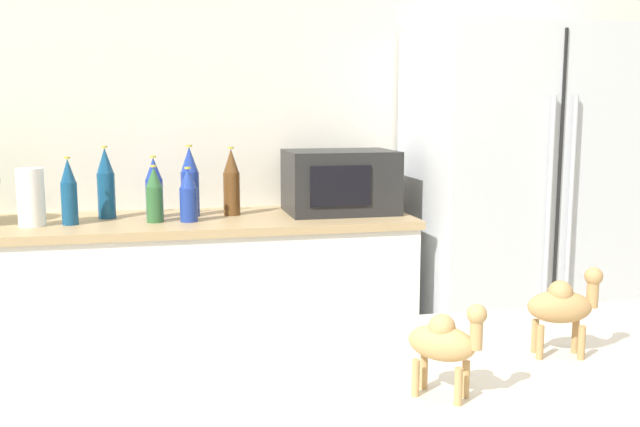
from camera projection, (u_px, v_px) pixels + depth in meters
name	position (u px, v px, depth m)	size (l,w,h in m)	color
wall_back	(252.00, 131.00, 3.39)	(8.00, 0.06, 2.55)	silver
back_counter	(180.00, 322.00, 3.12)	(2.02, 0.63, 0.92)	white
refrigerator	(517.00, 219.00, 3.34)	(0.95, 0.71, 1.74)	silver
paper_towel_roll	(31.00, 197.00, 2.84)	(0.11, 0.11, 0.23)	white
microwave	(340.00, 182.00, 3.20)	(0.48, 0.37, 0.28)	black
back_bottle_0	(231.00, 183.00, 3.12)	(0.07, 0.07, 0.30)	brown
back_bottle_1	(106.00, 184.00, 3.04)	(0.07, 0.07, 0.31)	navy
back_bottle_2	(154.00, 195.00, 2.94)	(0.07, 0.07, 0.24)	#2D6033
back_bottle_3	(69.00, 192.00, 2.87)	(0.06, 0.06, 0.28)	navy
back_bottle_4	(154.00, 188.00, 3.06)	(0.07, 0.07, 0.27)	navy
back_bottle_5	(190.00, 182.00, 3.09)	(0.08, 0.08, 0.31)	navy
back_bottle_6	(188.00, 196.00, 2.95)	(0.07, 0.07, 0.23)	navy
camel_figurine	(563.00, 305.00, 1.20)	(0.13, 0.08, 0.15)	#A87F4C
camel_figurine_second	(445.00, 341.00, 1.03)	(0.11, 0.11, 0.15)	tan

